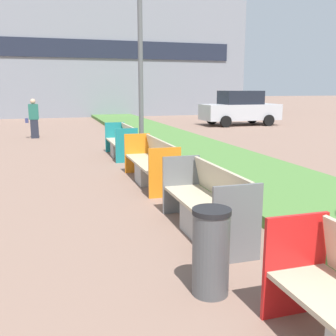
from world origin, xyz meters
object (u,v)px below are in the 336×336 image
litter_bin (211,252)px  bench_orange_frame (151,166)px  bench_grey_frame (207,208)px  street_lamp_post (140,9)px  parked_car_distant (240,108)px  pedestrian_walking (34,119)px  bench_teal_frame (122,145)px

litter_bin → bench_orange_frame: bearing=82.6°
bench_grey_frame → street_lamp_post: (0.61, 6.59, 3.81)m
bench_grey_frame → bench_orange_frame: size_ratio=0.86×
bench_orange_frame → parked_car_distant: 14.07m
bench_grey_frame → pedestrian_walking: 12.22m
pedestrian_walking → bench_teal_frame: bearing=-64.2°
bench_orange_frame → pedestrian_walking: bearing=106.4°
bench_teal_frame → street_lamp_post: 3.86m
street_lamp_post → bench_grey_frame: bearing=-95.3°
bench_orange_frame → bench_grey_frame: bearing=-90.1°
bench_grey_frame → street_lamp_post: bearing=84.7°
bench_grey_frame → litter_bin: 1.67m
street_lamp_post → bench_teal_frame: bearing=-176.8°
bench_grey_frame → pedestrian_walking: bearing=102.3°
street_lamp_post → parked_car_distant: (7.40, 8.06, -3.27)m
bench_teal_frame → bench_orange_frame: bearing=-89.9°
pedestrian_walking → street_lamp_post: bearing=-59.0°
parked_car_distant → bench_grey_frame: bearing=-118.8°
bench_grey_frame → parked_car_distant: parked_car_distant is taller
litter_bin → parked_car_distant: bearing=62.0°
bench_orange_frame → pedestrian_walking: 9.22m
street_lamp_post → bench_orange_frame: bearing=-99.9°
pedestrian_walking → bench_orange_frame: bearing=-73.6°
bench_grey_frame → street_lamp_post: 7.64m
bench_grey_frame → street_lamp_post: size_ratio=0.27×
bench_teal_frame → pedestrian_walking: pedestrian_walking is taller
bench_teal_frame → pedestrian_walking: (-2.60, 5.38, 0.43)m
pedestrian_walking → parked_car_distant: (10.61, 2.72, 0.12)m
bench_grey_frame → bench_teal_frame: (-0.00, 6.56, -0.00)m
street_lamp_post → pedestrian_walking: bearing=121.0°
bench_grey_frame → parked_car_distant: 16.71m
parked_car_distant → street_lamp_post: bearing=-132.6°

